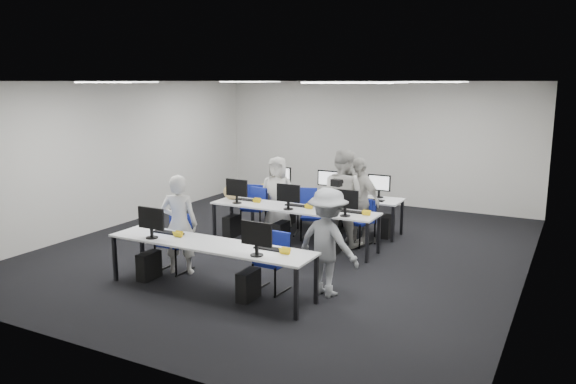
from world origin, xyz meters
The scene contains 23 objects.
room centered at (0.00, 0.00, 1.50)m, with size 9.00×9.02×3.00m.
ceiling_panels centered at (0.00, 0.00, 2.98)m, with size 5.20×4.60×0.02m.
desk_front centered at (0.00, -2.40, 0.68)m, with size 3.20×0.70×0.73m.
desk_mid centered at (0.00, 0.20, 0.68)m, with size 3.20×0.70×0.73m.
desk_back centered at (0.00, 1.60, 0.68)m, with size 3.20×0.70×0.73m.
equipment_front centered at (-0.19, -2.42, 0.36)m, with size 2.51×0.41×1.19m.
equipment_mid centered at (-0.19, 0.18, 0.36)m, with size 2.91×0.41×1.19m.
equipment_back centered at (0.19, 1.62, 0.36)m, with size 2.91×0.41×1.19m.
chair_0 centered at (-1.04, -1.91, 0.29)m, with size 0.45×0.49×0.91m.
chair_1 centered at (0.77, -1.94, 0.27)m, with size 0.44×0.47×0.85m.
chair_2 centered at (-1.20, 0.81, 0.29)m, with size 0.54×0.57×0.91m.
chair_3 centered at (0.12, 0.81, 0.26)m, with size 0.50×0.53×0.83m.
chair_4 centered at (1.02, 0.85, 0.27)m, with size 0.50×0.53×0.85m.
chair_5 centered at (-1.07, 1.03, 0.28)m, with size 0.53×0.56×0.90m.
chair_6 centered at (-0.13, 1.04, 0.31)m, with size 0.62×0.64×0.98m.
chair_7 centered at (1.07, 1.13, 0.26)m, with size 0.53×0.55×0.83m.
handbag centered at (-1.38, 0.27, 0.88)m, with size 0.35×0.23×0.29m, color tan.
student_0 centered at (-0.90, -1.94, 0.79)m, with size 0.58×0.38×1.58m, color beige.
student_1 centered at (0.75, 0.71, 0.90)m, with size 0.87×0.68×1.79m, color beige.
student_2 centered at (-0.77, 1.00, 0.76)m, with size 0.74×0.48×1.52m, color beige.
student_3 centered at (0.97, 0.97, 0.81)m, with size 0.95×0.40×1.62m, color beige.
photographer centered at (1.54, -1.70, 0.77)m, with size 1.00×0.57×1.55m, color slate.
dslr_camera centered at (1.58, -1.53, 1.60)m, with size 0.14×0.18×0.10m, color black.
Camera 1 is at (4.60, -8.69, 3.01)m, focal length 35.00 mm.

